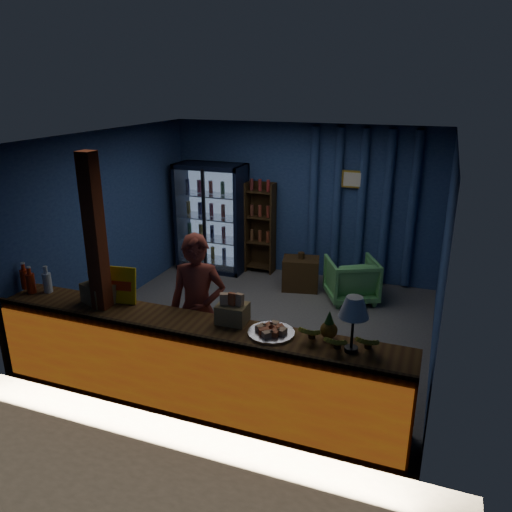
{
  "coord_description": "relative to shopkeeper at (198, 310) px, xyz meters",
  "views": [
    {
      "loc": [
        2.18,
        -5.86,
        3.23
      ],
      "look_at": [
        0.06,
        -0.2,
        1.11
      ],
      "focal_mm": 35.0,
      "sensor_mm": 36.0,
      "label": 1
    }
  ],
  "objects": [
    {
      "name": "counter",
      "position": [
        0.16,
        -0.48,
        -0.38
      ],
      "size": [
        4.4,
        0.57,
        0.99
      ],
      "color": "brown",
      "rests_on": "ground"
    },
    {
      "name": "shopkeeper",
      "position": [
        0.0,
        0.0,
        0.0
      ],
      "size": [
        0.71,
        0.56,
        1.71
      ],
      "primitive_type": "imported",
      "rotation": [
        0.0,
        0.0,
        0.28
      ],
      "color": "maroon",
      "rests_on": "ground"
    },
    {
      "name": "beverage_cooler",
      "position": [
        -1.39,
        3.34,
        0.08
      ],
      "size": [
        1.2,
        0.62,
        1.9
      ],
      "color": "black",
      "rests_on": "ground"
    },
    {
      "name": "green_chair",
      "position": [
        1.22,
        2.77,
        -0.52
      ],
      "size": [
        0.98,
        0.99,
        0.68
      ],
      "primitive_type": "imported",
      "rotation": [
        0.0,
        0.0,
        3.61
      ],
      "color": "#54A95B",
      "rests_on": "ground"
    },
    {
      "name": "support_post",
      "position": [
        -0.89,
        -0.47,
        0.44
      ],
      "size": [
        0.16,
        0.16,
        2.6
      ],
      "primitive_type": "cube",
      "color": "maroon",
      "rests_on": "ground"
    },
    {
      "name": "snack_box_left",
      "position": [
        -1.0,
        -0.37,
        0.22
      ],
      "size": [
        0.41,
        0.37,
        0.35
      ],
      "color": "olive",
      "rests_on": "counter"
    },
    {
      "name": "pastry_tray",
      "position": [
        0.99,
        -0.41,
        0.12
      ],
      "size": [
        0.45,
        0.45,
        0.07
      ],
      "color": "silver",
      "rests_on": "counter"
    },
    {
      "name": "pineapple",
      "position": [
        1.52,
        -0.3,
        0.21
      ],
      "size": [
        0.16,
        0.16,
        0.28
      ],
      "color": "brown",
      "rests_on": "counter"
    },
    {
      "name": "snack_box_centre",
      "position": [
        0.54,
        -0.3,
        0.21
      ],
      "size": [
        0.3,
        0.25,
        0.31
      ],
      "color": "olive",
      "rests_on": "counter"
    },
    {
      "name": "side_table",
      "position": [
        0.36,
        2.91,
        -0.59
      ],
      "size": [
        0.66,
        0.54,
        0.63
      ],
      "color": "#392812",
      "rests_on": "ground"
    },
    {
      "name": "ground",
      "position": [
        0.16,
        1.43,
        -0.86
      ],
      "size": [
        4.6,
        4.6,
        0.0
      ],
      "primitive_type": "plane",
      "color": "#515154",
      "rests_on": "ground"
    },
    {
      "name": "framed_picture",
      "position": [
        1.01,
        3.52,
        0.89
      ],
      "size": [
        0.36,
        0.04,
        0.28
      ],
      "color": "gold",
      "rests_on": "room_walls"
    },
    {
      "name": "soda_bottles",
      "position": [
        -1.89,
        -0.38,
        0.22
      ],
      "size": [
        0.42,
        0.18,
        0.32
      ],
      "color": "red",
      "rests_on": "counter"
    },
    {
      "name": "banana_bunches",
      "position": [
        1.63,
        -0.42,
        0.18
      ],
      "size": [
        0.75,
        0.29,
        0.16
      ],
      "color": "gold",
      "rests_on": "counter"
    },
    {
      "name": "bottle_shelf",
      "position": [
        -0.54,
        3.48,
        -0.06
      ],
      "size": [
        0.5,
        0.28,
        1.6
      ],
      "color": "#392812",
      "rests_on": "ground"
    },
    {
      "name": "table_lamp",
      "position": [
        1.76,
        -0.46,
        0.51
      ],
      "size": [
        0.27,
        0.27,
        0.53
      ],
      "color": "black",
      "rests_on": "counter"
    },
    {
      "name": "yellow_sign",
      "position": [
        -0.85,
        -0.31,
        0.3
      ],
      "size": [
        0.51,
        0.18,
        0.4
      ],
      "color": "yellow",
      "rests_on": "counter"
    },
    {
      "name": "room_walls",
      "position": [
        0.16,
        1.43,
        0.71
      ],
      "size": [
        4.6,
        4.6,
        4.6
      ],
      "color": "navy",
      "rests_on": "ground"
    },
    {
      "name": "curtain_folds",
      "position": [
        1.16,
        3.57,
        0.44
      ],
      "size": [
        1.74,
        0.14,
        2.5
      ],
      "color": "navy",
      "rests_on": "room_walls"
    }
  ]
}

